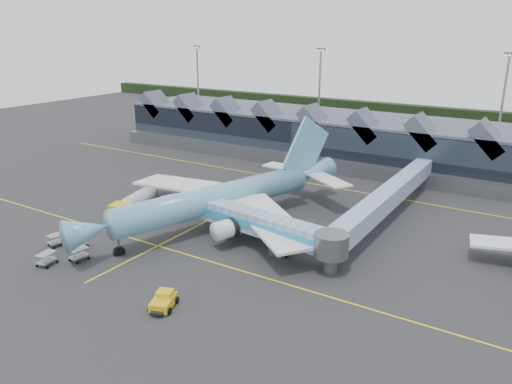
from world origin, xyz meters
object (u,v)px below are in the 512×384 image
Objects in this scene: jet_bridge at (273,228)px; pushback_tug at (163,301)px; main_airliner at (225,196)px; fuel_truck at (136,203)px.

pushback_tug is (-2.89, -17.31, -2.66)m from jet_bridge.
pushback_tug is (8.14, -22.17, -3.53)m from main_airliner.
jet_bridge is at bearing -13.96° from fuel_truck.
main_airliner is 12.08m from jet_bridge.
fuel_truck is (-24.42, 0.41, -1.35)m from jet_bridge.
fuel_truck reaches higher than pushback_tug.
main_airliner is 14.29m from fuel_truck.
fuel_truck is 2.70× the size of pushback_tug.
jet_bridge reaches higher than fuel_truck.
fuel_truck is at bearing -173.99° from jet_bridge.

